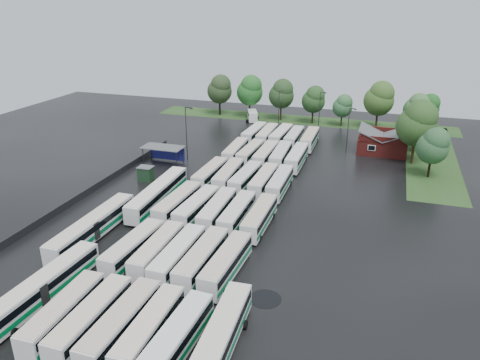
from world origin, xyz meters
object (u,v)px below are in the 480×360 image
(brick_building, at_px, (382,144))
(minibus, at_px, (252,115))
(artic_bus_west_a, at_px, (42,289))
(artic_bus_east, at_px, (215,350))

(brick_building, xyz_separation_m, minibus, (-34.06, 17.18, -0.38))
(artic_bus_west_a, distance_m, minibus, 83.33)
(minibus, bearing_deg, artic_bus_east, -96.54)
(minibus, bearing_deg, artic_bus_west_a, -110.39)
(brick_building, bearing_deg, artic_bus_west_a, -116.71)
(brick_building, bearing_deg, minibus, 153.23)
(artic_bus_west_a, bearing_deg, artic_bus_east, -5.68)
(brick_building, distance_m, artic_bus_east, 70.23)
(brick_building, relative_size, artic_bus_west_a, 0.59)
(artic_bus_east, bearing_deg, brick_building, 77.43)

